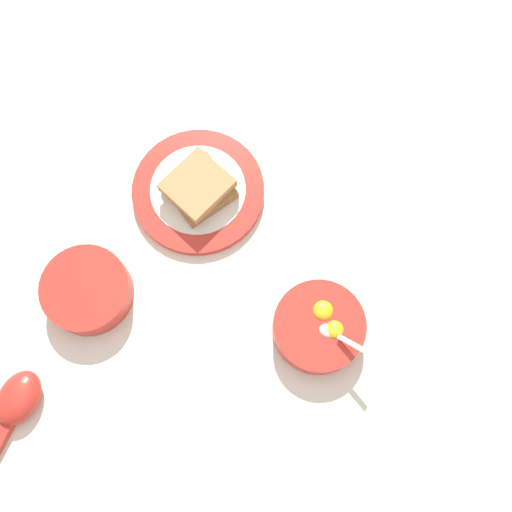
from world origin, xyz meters
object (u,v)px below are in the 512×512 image
Objects in this scene: soup_spoon at (16,404)px; congee_bowl at (87,290)px; egg_bowl at (319,327)px; toast_plate at (198,191)px; toast_sandwich at (198,188)px.

congee_bowl is at bearing -102.57° from soup_spoon.
soup_spoon is 1.18× the size of congee_bowl.
egg_bowl is at bearing -172.60° from congee_bowl.
congee_bowl is (0.34, 0.04, 0.00)m from egg_bowl.
toast_plate is at bearing -117.62° from congee_bowl.
egg_bowl is 0.27m from toast_sandwich.
congee_bowl is at bearing 7.40° from egg_bowl.
egg_bowl is 0.34m from congee_bowl.
soup_spoon is at bearing 69.13° from toast_plate.
soup_spoon is (0.15, 0.37, -0.02)m from toast_sandwich.
egg_bowl is at bearing 146.35° from toast_plate.
congee_bowl is (0.11, 0.19, -0.01)m from toast_sandwich.
toast_plate is 1.60× the size of congee_bowl.
egg_bowl reaches higher than congee_bowl.
soup_spoon is (0.14, 0.38, 0.01)m from toast_plate.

